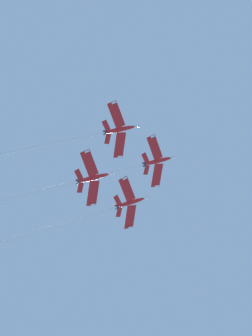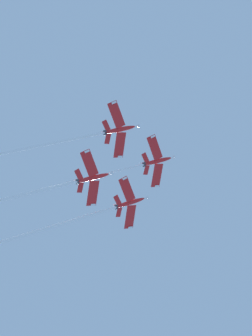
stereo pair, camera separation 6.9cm
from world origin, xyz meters
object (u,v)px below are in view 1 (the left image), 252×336
object	(u,v)px
jet_slot	(54,187)
jet_right_wing	(88,136)
jet_lead	(138,166)
jet_left_wing	(95,213)

from	to	relation	value
jet_slot	jet_right_wing	bearing A→B (deg)	-63.21
jet_lead	jet_slot	xyz separation A→B (m)	(-26.84, 6.48, -16.71)
jet_left_wing	jet_lead	bearing A→B (deg)	-52.06
jet_lead	jet_right_wing	size ratio (longest dim) A/B	0.89
jet_right_wing	jet_slot	bearing A→B (deg)	116.79
jet_left_wing	jet_right_wing	distance (m)	26.95
jet_left_wing	jet_slot	size ratio (longest dim) A/B	0.97
jet_lead	jet_right_wing	xyz separation A→B (m)	(-18.46, -10.10, -8.92)
jet_right_wing	jet_slot	size ratio (longest dim) A/B	1.03
jet_left_wing	jet_slot	distance (m)	18.57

